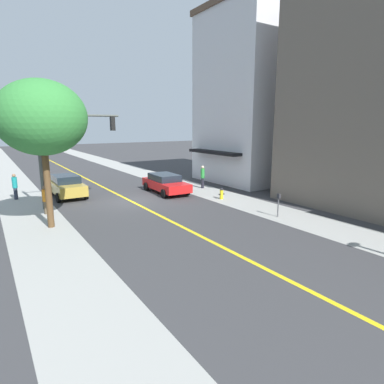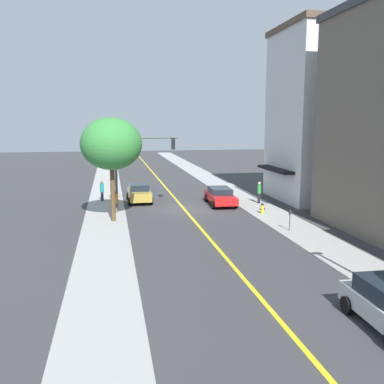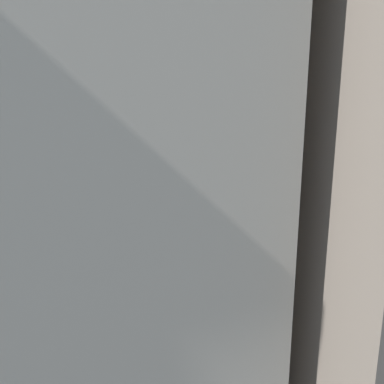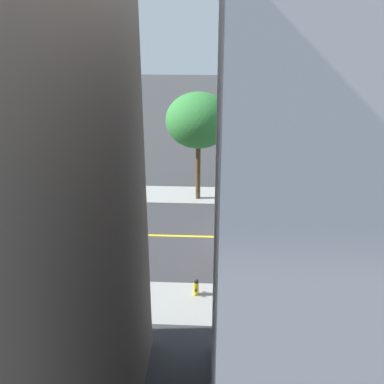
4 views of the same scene
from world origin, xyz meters
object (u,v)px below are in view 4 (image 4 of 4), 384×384
fire_hydrant (196,287)px  gold_sedan_right_curb (306,202)px  red_sedan_left_curb (280,257)px  pedestrian_orange_shirt (239,188)px  pedestrian_teal_shirt (314,182)px  parking_meter (80,274)px  traffic_light_mast (264,149)px  pedestrian_green_shirt (291,294)px  street_tree_right_corner (198,121)px

fire_hydrant → gold_sedan_right_curb: (8.83, -6.48, 0.41)m
fire_hydrant → red_sedan_left_curb: size_ratio=0.17×
red_sedan_left_curb → pedestrian_orange_shirt: 8.79m
pedestrian_teal_shirt → fire_hydrant: bearing=20.5°
parking_meter → pedestrian_teal_shirt: 17.51m
traffic_light_mast → gold_sedan_right_curb: bearing=82.0°
parking_meter → traffic_light_mast: (9.15, -8.94, 3.22)m
red_sedan_left_curb → pedestrian_green_shirt: bearing=91.9°
gold_sedan_right_curb → pedestrian_teal_shirt: (3.16, -1.13, 0.14)m
street_tree_right_corner → pedestrian_teal_shirt: 9.14m
pedestrian_teal_shirt → pedestrian_orange_shirt: 5.33m
street_tree_right_corner → gold_sedan_right_curb: 8.51m
fire_hydrant → pedestrian_orange_shirt: pedestrian_orange_shirt is taller
fire_hydrant → parking_meter: size_ratio=0.61×
street_tree_right_corner → red_sedan_left_curb: street_tree_right_corner is taller
pedestrian_green_shirt → street_tree_right_corner: bearing=113.5°
parking_meter → pedestrian_green_shirt: pedestrian_green_shirt is taller
fire_hydrant → red_sedan_left_curb: bearing=-60.8°
street_tree_right_corner → gold_sedan_right_curb: size_ratio=1.70×
street_tree_right_corner → parking_meter: 12.86m
street_tree_right_corner → pedestrian_orange_shirt: 5.26m
street_tree_right_corner → gold_sedan_right_curb: street_tree_right_corner is taller
street_tree_right_corner → fire_hydrant: size_ratio=8.90×
pedestrian_green_shirt → pedestrian_orange_shirt: bearing=101.5°
red_sedan_left_curb → pedestrian_teal_shirt: pedestrian_teal_shirt is taller
gold_sedan_right_curb → pedestrian_orange_shirt: size_ratio=2.54×
pedestrian_teal_shirt → gold_sedan_right_curb: bearing=33.2°
fire_hydrant → traffic_light_mast: traffic_light_mast is taller
traffic_light_mast → red_sedan_left_curb: size_ratio=1.27×
red_sedan_left_curb → gold_sedan_right_curb: size_ratio=1.15×
parking_meter → pedestrian_green_shirt: bearing=-97.6°
fire_hydrant → pedestrian_green_shirt: pedestrian_green_shirt is taller
parking_meter → pedestrian_orange_shirt: (10.80, -7.62, 0.01)m
traffic_light_mast → street_tree_right_corner: bearing=-114.7°
street_tree_right_corner → parking_meter: size_ratio=5.42×
gold_sedan_right_curb → pedestrian_orange_shirt: pedestrian_orange_shirt is taller
pedestrian_teal_shirt → pedestrian_green_shirt: bearing=37.4°
gold_sedan_right_curb → pedestrian_orange_shirt: 4.56m
gold_sedan_right_curb → pedestrian_teal_shirt: 3.36m
parking_meter → pedestrian_green_shirt: size_ratio=0.72×
red_sedan_left_curb → parking_meter: bearing=15.4°
fire_hydrant → pedestrian_teal_shirt: bearing=-32.4°
fire_hydrant → parking_meter: 5.24m
pedestrian_green_shirt → pedestrian_orange_shirt: 12.13m
pedestrian_green_shirt → traffic_light_mast: bearing=95.5°
traffic_light_mast → pedestrian_teal_shirt: traffic_light_mast is taller
gold_sedan_right_curb → pedestrian_green_shirt: 10.29m
parking_meter → red_sedan_left_curb: 9.48m
traffic_light_mast → red_sedan_left_curb: traffic_light_mast is taller
traffic_light_mast → pedestrian_green_shirt: 10.83m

